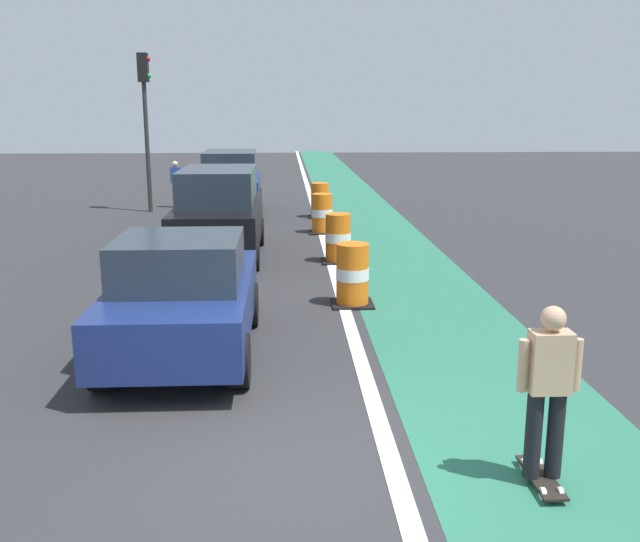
{
  "coord_description": "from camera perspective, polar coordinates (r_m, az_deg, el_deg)",
  "views": [
    {
      "loc": [
        -0.1,
        -6.17,
        3.34
      ],
      "look_at": [
        0.38,
        3.55,
        1.1
      ],
      "focal_mm": 39.45,
      "sensor_mm": 36.0,
      "label": 1
    }
  ],
  "objects": [
    {
      "name": "ground_plane",
      "position": [
        7.01,
        -1.74,
        -15.49
      ],
      "size": [
        100.0,
        100.0,
        0.0
      ],
      "primitive_type": "plane",
      "color": "#2D2D30"
    },
    {
      "name": "bike_lane_strip",
      "position": [
        18.64,
        4.9,
        2.62
      ],
      "size": [
        2.5,
        80.0,
        0.01
      ],
      "primitive_type": "cube",
      "color": "#286B51",
      "rests_on": "ground"
    },
    {
      "name": "lane_divider_stripe",
      "position": [
        18.5,
        0.29,
        2.59
      ],
      "size": [
        0.2,
        80.0,
        0.01
      ],
      "primitive_type": "cube",
      "color": "silver",
      "rests_on": "ground"
    },
    {
      "name": "skateboarder_on_lane",
      "position": [
        6.63,
        17.99,
        -9.21
      ],
      "size": [
        0.57,
        0.8,
        1.69
      ],
      "color": "black",
      "rests_on": "ground"
    },
    {
      "name": "parked_sedan_nearest",
      "position": [
        9.82,
        -11.04,
        -2.08
      ],
      "size": [
        1.93,
        4.11,
        1.7
      ],
      "color": "navy",
      "rests_on": "ground"
    },
    {
      "name": "parked_suv_second",
      "position": [
        16.3,
        -8.18,
        4.71
      ],
      "size": [
        1.94,
        4.61,
        2.04
      ],
      "color": "black",
      "rests_on": "ground"
    },
    {
      "name": "parked_suv_third",
      "position": [
        23.09,
        -7.24,
        7.15
      ],
      "size": [
        1.99,
        4.64,
        2.04
      ],
      "color": "navy",
      "rests_on": "ground"
    },
    {
      "name": "traffic_barrel_front",
      "position": [
        12.2,
        2.65,
        -0.35
      ],
      "size": [
        0.73,
        0.73,
        1.09
      ],
      "color": "orange",
      "rests_on": "ground"
    },
    {
      "name": "traffic_barrel_mid",
      "position": [
        15.66,
        1.48,
        2.64
      ],
      "size": [
        0.73,
        0.73,
        1.09
      ],
      "color": "orange",
      "rests_on": "ground"
    },
    {
      "name": "traffic_barrel_back",
      "position": [
        19.4,
        0.17,
        4.65
      ],
      "size": [
        0.73,
        0.73,
        1.09
      ],
      "color": "orange",
      "rests_on": "ground"
    },
    {
      "name": "traffic_barrel_far",
      "position": [
        22.23,
        -0.01,
        5.72
      ],
      "size": [
        0.73,
        0.73,
        1.09
      ],
      "color": "orange",
      "rests_on": "ground"
    },
    {
      "name": "traffic_light_corner",
      "position": [
        24.04,
        -14.0,
        12.99
      ],
      "size": [
        0.41,
        0.32,
        5.1
      ],
      "color": "#2D2D2D",
      "rests_on": "ground"
    },
    {
      "name": "pedestrian_crossing",
      "position": [
        24.97,
        -11.61,
        7.02
      ],
      "size": [
        0.34,
        0.2,
        1.61
      ],
      "color": "#33333D",
      "rests_on": "ground"
    }
  ]
}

